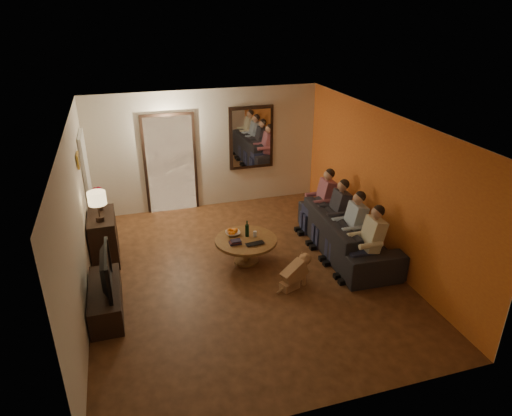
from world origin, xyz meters
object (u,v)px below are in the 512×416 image
object	(u,v)px
person_d	(322,203)
laptop	(256,245)
dresser	(104,237)
bowl	(233,233)
person_a	(368,245)
table_lamp	(98,206)
tv	(101,271)
coffee_table	(246,250)
wine_bottle	(247,228)
tv_stand	(106,300)
person_c	(336,215)
dog	(295,272)
person_b	(351,229)
sofa	(347,233)

from	to	relation	value
person_d	laptop	size ratio (longest dim) A/B	3.65
dresser	bowl	world-z (taller)	dresser
person_a	table_lamp	bearing A→B (deg)	158.09
tv	coffee_table	bearing A→B (deg)	-71.63
person_a	wine_bottle	size ratio (longest dim) A/B	3.87
person_a	laptop	distance (m)	1.86
tv_stand	laptop	distance (m)	2.55
tv	person_c	size ratio (longest dim) A/B	0.83
person_d	dog	bearing A→B (deg)	-125.95
person_b	coffee_table	world-z (taller)	person_b
person_a	dog	xyz separation A→B (m)	(-1.25, 0.07, -0.32)
person_b	laptop	world-z (taller)	person_b
person_c	coffee_table	bearing A→B (deg)	-175.52
sofa	wine_bottle	bearing A→B (deg)	84.30
table_lamp	person_c	xyz separation A→B (m)	(4.17, -0.48, -0.53)
tv_stand	person_a	xyz separation A→B (m)	(4.17, -0.27, 0.38)
wine_bottle	laptop	world-z (taller)	wine_bottle
tv_stand	laptop	size ratio (longest dim) A/B	3.96
person_c	wine_bottle	size ratio (longest dim) A/B	3.87
wine_bottle	tv	bearing A→B (deg)	-159.88
dresser	bowl	xyz separation A→B (m)	(2.20, -0.62, 0.05)
table_lamp	person_a	bearing A→B (deg)	-21.91
table_lamp	dog	distance (m)	3.43
person_d	bowl	size ratio (longest dim) A/B	4.63
tv_stand	person_a	size ratio (longest dim) A/B	1.09
tv	wine_bottle	size ratio (longest dim) A/B	3.20
table_lamp	dog	world-z (taller)	table_lamp
person_b	wine_bottle	world-z (taller)	person_b
person_a	wine_bottle	bearing A→B (deg)	146.23
tv	person_a	distance (m)	4.18
person_a	dog	distance (m)	1.30
dresser	bowl	size ratio (longest dim) A/B	3.72
sofa	dog	bearing A→B (deg)	123.85
dog	person_d	bearing A→B (deg)	32.99
laptop	table_lamp	bearing A→B (deg)	153.85
dog	wine_bottle	distance (m)	1.23
bowl	wine_bottle	bearing A→B (deg)	-27.55
tv	laptop	bearing A→B (deg)	-78.36
bowl	laptop	xyz separation A→B (m)	(0.28, -0.50, -0.02)
sofa	dog	xyz separation A→B (m)	(-1.35, -0.83, -0.09)
tv_stand	person_c	world-z (taller)	person_c
dresser	person_d	distance (m)	4.17
person_d	bowl	bearing A→B (deg)	-165.18
wine_bottle	laptop	distance (m)	0.41
person_d	wine_bottle	bearing A→B (deg)	-159.75
bowl	wine_bottle	distance (m)	0.29
sofa	person_d	distance (m)	0.93
tv_stand	dog	world-z (taller)	dog
person_c	tv	bearing A→B (deg)	-167.40
sofa	bowl	bearing A→B (deg)	81.94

